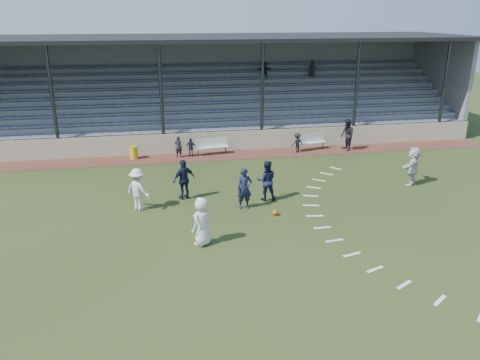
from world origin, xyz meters
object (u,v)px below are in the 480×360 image
(bench_right, at_px, (311,140))
(player_white_lead, at_px, (202,221))
(trash_bin, at_px, (134,152))
(official, at_px, (347,135))
(bench_left, at_px, (212,145))
(player_navy_lead, at_px, (245,189))
(football, at_px, (275,212))

(bench_right, distance_m, player_white_lead, 13.85)
(trash_bin, xyz_separation_m, official, (12.79, -0.47, 0.58))
(bench_left, relative_size, trash_bin, 2.76)
(trash_bin, height_order, player_white_lead, player_white_lead)
(trash_bin, relative_size, player_navy_lead, 0.41)
(bench_left, height_order, trash_bin, bench_left)
(player_white_lead, distance_m, official, 14.71)
(bench_right, xyz_separation_m, trash_bin, (-10.68, -0.10, -0.19))
(player_white_lead, bearing_deg, trash_bin, -120.20)
(trash_bin, distance_m, football, 11.07)
(player_white_lead, distance_m, player_navy_lead, 3.71)
(trash_bin, bearing_deg, player_navy_lead, -59.07)
(bench_right, height_order, football, bench_right)
(trash_bin, height_order, player_navy_lead, player_navy_lead)
(bench_right, height_order, official, official)
(player_white_lead, bearing_deg, official, -176.86)
(trash_bin, relative_size, player_white_lead, 0.41)
(football, xyz_separation_m, player_navy_lead, (-1.13, 0.98, 0.78))
(bench_left, relative_size, football, 8.42)
(football, bearing_deg, player_navy_lead, 138.95)
(football, bearing_deg, bench_left, 99.19)
(player_white_lead, height_order, official, official)
(bench_left, bearing_deg, football, -89.42)
(trash_bin, distance_m, player_navy_lead, 9.64)
(bench_left, relative_size, player_white_lead, 1.12)
(football, xyz_separation_m, player_white_lead, (-3.25, -2.06, 0.79))
(trash_bin, height_order, official, official)
(trash_bin, bearing_deg, official, -2.13)
(player_white_lead, height_order, player_navy_lead, player_white_lead)
(football, height_order, player_white_lead, player_white_lead)
(bench_right, bearing_deg, bench_left, 166.49)
(bench_left, height_order, player_navy_lead, player_navy_lead)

